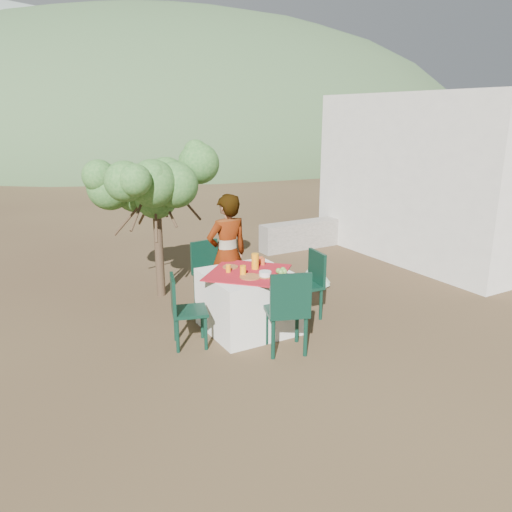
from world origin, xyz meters
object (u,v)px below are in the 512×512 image
Objects in this scene: chair_right at (309,281)px; shrub_tree at (159,191)px; chair_near at (288,308)px; agave at (314,274)px; juice_pitcher at (255,261)px; person at (227,254)px; table at (248,301)px; chair_far at (208,270)px; guesthouse at (454,175)px; chair_left at (183,308)px.

shrub_tree reaches higher than chair_right.
agave is (1.65, 1.75, -0.36)m from chair_near.
shrub_tree is at bearing -136.02° from chair_right.
chair_near is at bearing -95.18° from juice_pitcher.
juice_pitcher is (0.08, 0.88, 0.31)m from chair_near.
chair_right is at bearing 139.37° from person.
chair_far is at bearing 93.16° from table.
chair_near is 0.24× the size of guesthouse.
guesthouse is 5.29m from juice_pitcher.
chair_right is at bearing -129.33° from agave.
shrub_tree reaches higher than chair_near.
chair_right is at bearing -2.33° from table.
chair_right is (0.97, -1.10, -0.01)m from chair_far.
person is at bearing -65.30° from shrub_tree.
chair_right is 1.15m from person.
chair_right is 4.50× the size of juice_pitcher.
agave is (0.80, 0.97, -0.31)m from chair_right.
shrub_tree is at bearing 175.46° from guesthouse.
chair_left is 1.10m from juice_pitcher.
juice_pitcher is at bearing 97.79° from person.
shrub_tree reaches higher than chair_left.
shrub_tree is at bearing -58.68° from chair_near.
chair_near reaches higher than agave.
chair_far reaches higher than table.
table is 0.89m from chair_left.
guesthouse is at bearing -4.54° from shrub_tree.
chair_far is at bearing -132.28° from chair_right.
chair_right is 0.86m from juice_pitcher.
table is at bearing -165.73° from guesthouse.
guesthouse reaches higher than agave.
chair_far is at bearing -67.02° from chair_near.
chair_right is at bearing -8.14° from juice_pitcher.
chair_near is 1.15× the size of chair_left.
chair_far is 0.54m from person.
agave is at bearing -172.88° from person.
shrub_tree is 3.44× the size of agave.
guesthouse is (5.18, 2.14, 0.95)m from chair_near.
chair_left is at bearing -19.58° from chair_near.
person is 2.86× the size of agave.
chair_left is at bearing -102.15° from shrub_tree.
chair_near is 1.73× the size of agave.
chair_far is 1.88m from chair_near.
chair_left reaches higher than table.
person is 5.30m from guesthouse.
chair_right is 1.56× the size of agave.
person reaches higher than chair_far.
shrub_tree is at bearing -68.24° from person.
agave is (2.20, -0.85, -1.37)m from shrub_tree.
chair_right is at bearing -52.42° from shrub_tree.
chair_near is 1.15m from chair_right.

